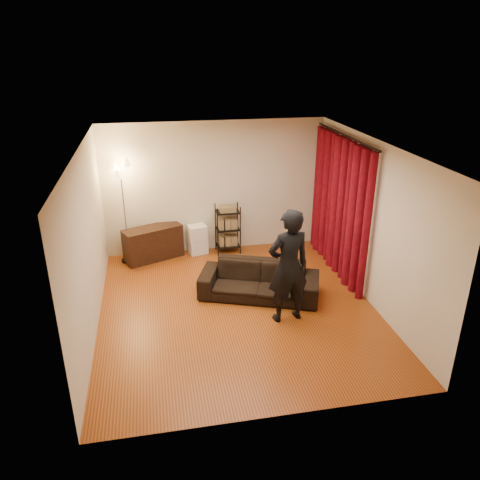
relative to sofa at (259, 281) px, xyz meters
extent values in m
plane|color=#9C4513|center=(-0.44, -0.33, -0.30)|extent=(5.00, 5.00, 0.00)
plane|color=white|center=(-0.44, -0.33, 2.40)|extent=(5.00, 5.00, 0.00)
plane|color=beige|center=(-0.44, 2.17, 1.05)|extent=(5.00, 0.00, 5.00)
plane|color=beige|center=(-0.44, -2.83, 1.05)|extent=(5.00, 0.00, 5.00)
plane|color=beige|center=(-2.69, -0.33, 1.05)|extent=(0.00, 5.00, 5.00)
plane|color=beige|center=(1.81, -0.33, 1.05)|extent=(0.00, 5.00, 5.00)
cylinder|color=black|center=(1.71, 0.80, 2.28)|extent=(0.04, 2.65, 0.04)
imported|color=black|center=(0.00, 0.00, 0.00)|extent=(2.18, 1.45, 0.59)
imported|color=black|center=(0.26, -0.79, 0.63)|extent=(0.74, 0.55, 1.86)
cube|color=black|center=(-1.77, 1.90, 0.04)|extent=(1.24, 0.85, 0.68)
camera|label=1|loc=(-1.68, -6.96, 3.81)|focal=35.00mm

